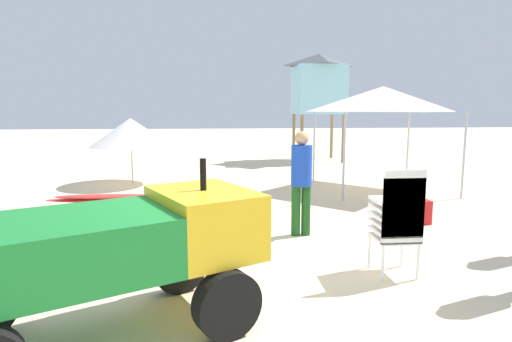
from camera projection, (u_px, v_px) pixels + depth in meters
The scene contains 9 objects.
ground at pixel (253, 283), 4.78m from camera, with size 80.00×80.00×0.00m, color beige.
utility_cart at pixel (118, 247), 3.60m from camera, with size 2.81×2.21×1.50m.
stacked_plastic_chairs at pixel (398, 215), 4.87m from camera, with size 0.48×0.48×1.29m.
surfboard_pile at pixel (104, 205), 7.81m from camera, with size 2.56×0.88×0.40m.
lifeguard_near_left at pixel (301, 176), 6.50m from camera, with size 0.32×0.32×1.63m.
popup_canopy at pixel (383, 99), 10.26m from camera, with size 2.75×2.75×2.52m.
lifeguard_tower at pixel (319, 84), 16.01m from camera, with size 1.98×1.98×4.04m.
beach_umbrella_left at pixel (131, 132), 11.01m from camera, with size 2.13×2.13×1.74m.
cooler_box at pixel (411, 211), 7.33m from camera, with size 0.57×0.38×0.41m, color red.
Camera 1 is at (-0.42, -4.53, 1.95)m, focal length 29.62 mm.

